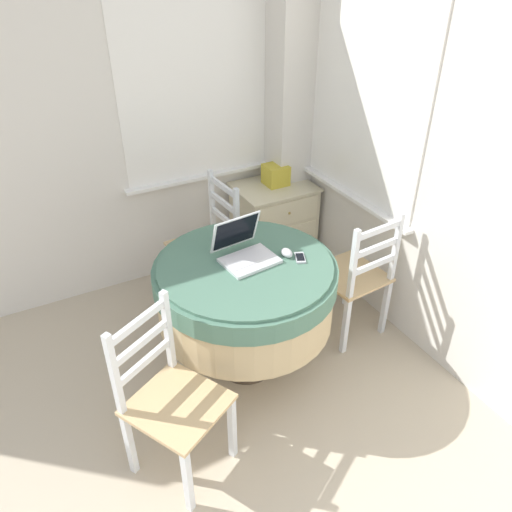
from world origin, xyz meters
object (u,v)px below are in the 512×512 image
laptop (245,250)px  computer_mouse (287,253)px  cell_phone (300,258)px  corner_cabinet (274,224)px  dining_chair_near_back_window (208,245)px  dining_chair_camera_near (170,400)px  round_dining_table (245,289)px  dining_chair_near_right_window (355,277)px  storage_box (276,175)px

laptop → computer_mouse: 0.24m
cell_phone → corner_cabinet: (0.46, 1.08, -0.44)m
dining_chair_near_back_window → corner_cabinet: bearing=17.5°
laptop → dining_chair_camera_near: (-0.66, -0.49, -0.38)m
computer_mouse → dining_chair_near_back_window: bearing=100.1°
round_dining_table → cell_phone: (0.30, -0.10, 0.18)m
round_dining_table → cell_phone: size_ratio=8.60×
cell_phone → dining_chair_near_right_window: (0.48, 0.06, -0.33)m
cell_phone → dining_chair_near_right_window: 0.59m
dining_chair_near_back_window → corner_cabinet: 0.70m
dining_chair_near_right_window → cell_phone: bearing=-173.1°
dining_chair_near_back_window → dining_chair_near_right_window: size_ratio=1.00×
round_dining_table → dining_chair_near_right_window: size_ratio=1.13×
round_dining_table → computer_mouse: computer_mouse is taller
dining_chair_near_back_window → dining_chair_near_right_window: same height
dining_chair_near_right_window → corner_cabinet: dining_chair_near_right_window is taller
corner_cabinet → computer_mouse: bearing=-116.7°
computer_mouse → storage_box: (0.55, 1.06, -0.05)m
corner_cabinet → dining_chair_camera_near: bearing=-134.5°
corner_cabinet → laptop: bearing=-128.4°
corner_cabinet → cell_phone: bearing=-113.2°
cell_phone → dining_chair_near_back_window: 0.96m
laptop → cell_phone: size_ratio=2.71×
storage_box → dining_chair_near_right_window: bearing=-90.7°
round_dining_table → dining_chair_near_back_window: dining_chair_near_back_window is taller
computer_mouse → dining_chair_camera_near: size_ratio=0.09×
dining_chair_camera_near → cell_phone: bearing=19.6°
cell_phone → dining_chair_camera_near: bearing=-160.4°
laptop → computer_mouse: laptop is taller
round_dining_table → dining_chair_camera_near: dining_chair_camera_near is taller
laptop → storage_box: (0.76, 0.96, -0.07)m
laptop → dining_chair_near_right_window: (0.75, -0.10, -0.38)m
cell_phone → storage_box: (0.49, 1.12, -0.03)m
computer_mouse → round_dining_table: bearing=169.6°
laptop → cell_phone: laptop is taller
cell_phone → dining_chair_near_back_window: dining_chair_near_back_window is taller
round_dining_table → storage_box: 1.29m
dining_chair_camera_near → corner_cabinet: size_ratio=1.37×
laptop → dining_chair_near_back_window: (0.07, 0.72, -0.38)m
dining_chair_near_back_window → dining_chair_near_right_window: 1.06m
dining_chair_near_back_window → cell_phone: bearing=-77.2°
round_dining_table → dining_chair_camera_near: bearing=-145.5°
dining_chair_near_back_window → dining_chair_camera_near: bearing=-121.1°
computer_mouse → dining_chair_camera_near: 1.02m
computer_mouse → corner_cabinet: 1.24m
dining_chair_near_right_window → corner_cabinet: 1.03m
corner_cabinet → storage_box: storage_box is taller
dining_chair_camera_near → storage_box: 2.05m
computer_mouse → cell_phone: (0.05, -0.06, -0.02)m
computer_mouse → dining_chair_near_right_window: (0.53, -0.00, -0.35)m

